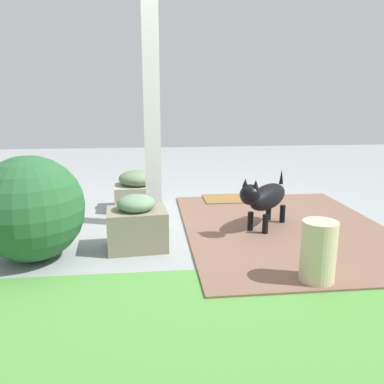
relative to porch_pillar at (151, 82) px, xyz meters
name	(u,v)px	position (x,y,z in m)	size (l,w,h in m)	color
ground_plane	(192,225)	(-0.35, 0.04, -1.29)	(12.00, 12.00, 0.00)	gray
brick_path	(285,228)	(-1.17, 0.25, -1.28)	(1.80, 2.40, 0.02)	brown
porch_pillar	(151,82)	(0.00, 0.00, 0.00)	(0.14, 0.14, 2.58)	white
stone_planter_nearest	(138,191)	(0.16, -0.57, -1.09)	(0.50, 0.45, 0.42)	gray
stone_planter_mid	(137,224)	(0.14, 0.58, -1.09)	(0.48, 0.39, 0.43)	gray
round_shrub	(31,209)	(0.89, 0.71, -0.91)	(0.77, 0.77, 0.77)	#26582F
terracotta_pot_tall	(22,203)	(1.19, -0.07, -1.06)	(0.23, 0.23, 0.64)	#A6513F
dog	(265,197)	(-0.98, 0.25, -0.99)	(0.60, 0.65, 0.52)	black
ceramic_urn	(318,252)	(-1.01, 1.31, -1.08)	(0.22, 0.22, 0.41)	beige
doormat	(230,199)	(-0.88, -0.80, -1.28)	(0.60, 0.42, 0.03)	brown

